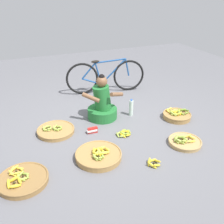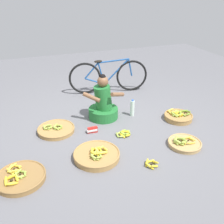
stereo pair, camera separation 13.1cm
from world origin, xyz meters
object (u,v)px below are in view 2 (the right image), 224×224
(bicycle_leaning, at_px, (109,76))
(loose_bananas_near_bicycle, at_px, (124,133))
(banana_basket_back_center, at_px, (184,143))
(banana_basket_back_left, at_px, (56,129))
(banana_basket_front_left, at_px, (178,116))
(vendor_woman_front, at_px, (103,104))
(loose_bananas_near_vendor, at_px, (151,164))
(banana_basket_back_right, at_px, (97,155))
(banana_basket_front_center, at_px, (20,177))
(water_bottle, at_px, (132,108))
(packet_carton_stack, at_px, (92,130))

(bicycle_leaning, xyz_separation_m, loose_bananas_near_bicycle, (-0.38, -1.77, -0.33))
(banana_basket_back_center, bearing_deg, banana_basket_back_left, 148.22)
(banana_basket_back_center, height_order, banana_basket_back_left, banana_basket_back_center)
(bicycle_leaning, relative_size, banana_basket_front_left, 3.39)
(vendor_woman_front, bearing_deg, loose_bananas_near_vendor, -84.05)
(loose_bananas_near_vendor, bearing_deg, banana_basket_back_left, 128.14)
(banana_basket_back_right, height_order, banana_basket_front_center, banana_basket_back_right)
(banana_basket_back_left, bearing_deg, water_bottle, 3.12)
(banana_basket_back_left, height_order, banana_basket_back_right, banana_basket_back_right)
(loose_bananas_near_bicycle, bearing_deg, bicycle_leaning, 78.05)
(vendor_woman_front, relative_size, banana_basket_back_center, 1.64)
(banana_basket_back_center, height_order, banana_basket_front_center, banana_basket_back_center)
(vendor_woman_front, height_order, banana_basket_back_right, vendor_woman_front)
(vendor_woman_front, distance_m, packet_carton_stack, 0.58)
(banana_basket_back_center, xyz_separation_m, loose_bananas_near_vendor, (-0.69, -0.25, -0.01))
(banana_basket_back_left, bearing_deg, loose_bananas_near_vendor, -51.86)
(banana_basket_front_left, distance_m, water_bottle, 0.82)
(banana_basket_back_left, height_order, loose_bananas_near_vendor, banana_basket_back_left)
(loose_bananas_near_vendor, height_order, packet_carton_stack, packet_carton_stack)
(water_bottle, xyz_separation_m, packet_carton_stack, (-0.84, -0.31, -0.10))
(vendor_woman_front, bearing_deg, banana_basket_back_right, -113.22)
(bicycle_leaning, height_order, loose_bananas_near_vendor, bicycle_leaning)
(banana_basket_back_left, relative_size, banana_basket_front_center, 0.97)
(water_bottle, bearing_deg, banana_basket_front_center, -151.67)
(banana_basket_back_center, height_order, loose_bananas_near_vendor, banana_basket_back_center)
(bicycle_leaning, bearing_deg, loose_bananas_near_vendor, -97.38)
(banana_basket_back_right, xyz_separation_m, water_bottle, (0.98, 0.98, 0.10))
(banana_basket_front_left, xyz_separation_m, packet_carton_stack, (-1.55, 0.10, -0.01))
(banana_basket_back_right, relative_size, water_bottle, 2.04)
(banana_basket_back_center, relative_size, loose_bananas_near_bicycle, 1.91)
(banana_basket_front_center, bearing_deg, water_bottle, 28.33)
(bicycle_leaning, height_order, banana_basket_back_right, bicycle_leaning)
(vendor_woman_front, height_order, packet_carton_stack, vendor_woman_front)
(bicycle_leaning, xyz_separation_m, packet_carton_stack, (-0.83, -1.52, -0.31))
(bicycle_leaning, height_order, loose_bananas_near_bicycle, bicycle_leaning)
(banana_basket_back_left, xyz_separation_m, water_bottle, (1.39, 0.08, 0.11))
(vendor_woman_front, relative_size, water_bottle, 2.58)
(packet_carton_stack, bearing_deg, vendor_woman_front, 51.76)
(vendor_woman_front, relative_size, bicycle_leaning, 0.48)
(banana_basket_back_center, relative_size, banana_basket_front_center, 0.81)
(vendor_woman_front, distance_m, banana_basket_back_left, 0.92)
(banana_basket_back_center, distance_m, water_bottle, 1.19)
(banana_basket_front_center, bearing_deg, banana_basket_back_right, 5.31)
(vendor_woman_front, bearing_deg, water_bottle, -12.37)
(vendor_woman_front, bearing_deg, banana_basket_back_left, -167.90)
(banana_basket_back_center, distance_m, loose_bananas_near_vendor, 0.73)
(banana_basket_front_center, relative_size, packet_carton_stack, 3.48)
(bicycle_leaning, distance_m, banana_basket_front_center, 3.03)
(loose_bananas_near_vendor, bearing_deg, banana_basket_front_left, 42.73)
(banana_basket_front_left, relative_size, water_bottle, 1.58)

